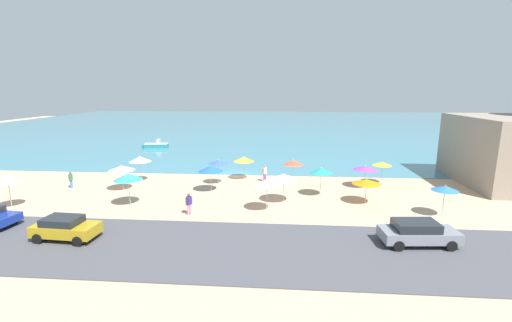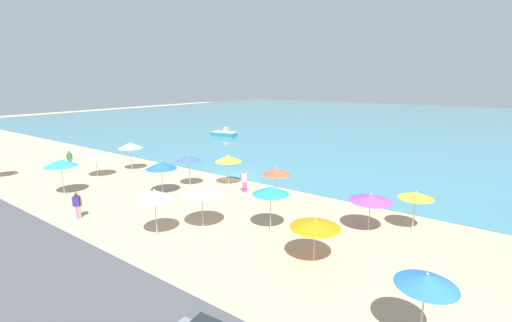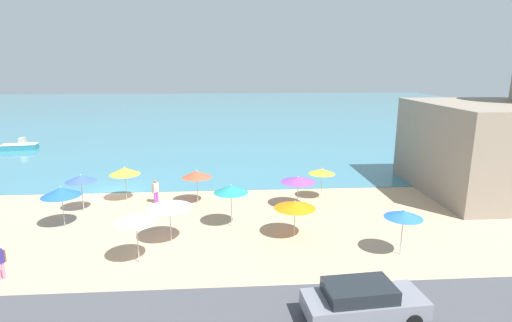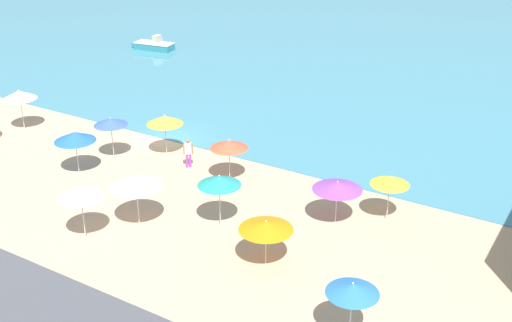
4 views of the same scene
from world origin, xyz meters
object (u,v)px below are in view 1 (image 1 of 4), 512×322
(beach_umbrella_10, at_px, (218,162))
(parked_car_1, at_px, (418,232))
(beach_umbrella_1, at_px, (8,179))
(beach_umbrella_2, at_px, (321,171))
(bather_1, at_px, (71,179))
(beach_umbrella_13, at_px, (365,168))
(skiff_nearshore, at_px, (156,145))
(beach_umbrella_9, at_px, (367,182))
(parked_car_3, at_px, (65,228))
(beach_umbrella_8, at_px, (140,159))
(beach_umbrella_11, at_px, (128,177))
(beach_umbrella_7, at_px, (122,168))
(bather_0, at_px, (265,173))
(beach_umbrella_3, at_px, (293,162))
(beach_umbrella_6, at_px, (244,159))
(beach_umbrella_5, at_px, (283,177))
(beach_umbrella_14, at_px, (382,164))
(beach_umbrella_0, at_px, (211,169))
(bather_2, at_px, (189,203))
(beach_umbrella_4, at_px, (445,188))
(beach_umbrella_12, at_px, (267,182))

(beach_umbrella_10, relative_size, parked_car_1, 0.54)
(beach_umbrella_1, height_order, beach_umbrella_2, beach_umbrella_1)
(beach_umbrella_10, relative_size, bather_1, 1.55)
(beach_umbrella_13, distance_m, skiff_nearshore, 35.39)
(beach_umbrella_9, height_order, parked_car_3, beach_umbrella_9)
(beach_umbrella_8, distance_m, beach_umbrella_11, 7.58)
(beach_umbrella_2, relative_size, bather_1, 1.61)
(beach_umbrella_7, bearing_deg, parked_car_1, -23.10)
(parked_car_1, bearing_deg, beach_umbrella_8, 150.08)
(beach_umbrella_1, height_order, beach_umbrella_7, beach_umbrella_1)
(beach_umbrella_8, relative_size, bather_0, 1.56)
(beach_umbrella_3, bearing_deg, beach_umbrella_6, 169.71)
(beach_umbrella_10, bearing_deg, beach_umbrella_5, -38.75)
(bather_1, bearing_deg, beach_umbrella_1, -103.59)
(beach_umbrella_6, height_order, beach_umbrella_14, beach_umbrella_6)
(beach_umbrella_2, bearing_deg, beach_umbrella_9, -25.83)
(beach_umbrella_11, bearing_deg, beach_umbrella_13, 18.43)
(beach_umbrella_0, bearing_deg, beach_umbrella_7, -177.90)
(beach_umbrella_1, xyz_separation_m, beach_umbrella_9, (28.80, 3.39, -0.50))
(beach_umbrella_13, xyz_separation_m, bather_2, (-15.07, -8.64, -0.98))
(beach_umbrella_1, relative_size, beach_umbrella_8, 1.00)
(beach_umbrella_6, xyz_separation_m, beach_umbrella_13, (12.07, -2.12, -0.26))
(beach_umbrella_2, height_order, beach_umbrella_5, beach_umbrella_2)
(beach_umbrella_4, xyz_separation_m, beach_umbrella_8, (-26.68, 7.93, 0.17))
(beach_umbrella_11, xyz_separation_m, parked_car_3, (-1.10, -6.82, -1.57))
(beach_umbrella_2, bearing_deg, bather_1, 178.34)
(parked_car_1, bearing_deg, beach_umbrella_13, 91.23)
(beach_umbrella_0, xyz_separation_m, beach_umbrella_10, (0.26, 2.55, 0.08))
(beach_umbrella_0, xyz_separation_m, beach_umbrella_13, (14.65, 2.48, -0.25))
(beach_umbrella_5, xyz_separation_m, beach_umbrella_7, (-15.14, 2.34, -0.05))
(beach_umbrella_7, relative_size, beach_umbrella_14, 1.07)
(parked_car_3, bearing_deg, beach_umbrella_0, 57.97)
(beach_umbrella_14, bearing_deg, beach_umbrella_13, -141.99)
(beach_umbrella_5, xyz_separation_m, skiff_nearshore, (-20.69, 25.89, -1.76))
(beach_umbrella_10, distance_m, parked_car_3, 15.60)
(beach_umbrella_4, height_order, beach_umbrella_14, beach_umbrella_4)
(bather_2, bearing_deg, beach_umbrella_14, 30.88)
(beach_umbrella_11, relative_size, beach_umbrella_12, 1.03)
(beach_umbrella_0, relative_size, bather_0, 1.46)
(beach_umbrella_2, bearing_deg, beach_umbrella_13, 34.42)
(beach_umbrella_5, distance_m, skiff_nearshore, 33.19)
(beach_umbrella_4, height_order, beach_umbrella_9, beach_umbrella_4)
(beach_umbrella_13, bearing_deg, beach_umbrella_1, -164.55)
(beach_umbrella_10, height_order, bather_1, beach_umbrella_10)
(beach_umbrella_0, xyz_separation_m, beach_umbrella_7, (-8.41, -0.31, -0.02))
(beach_umbrella_2, bearing_deg, beach_umbrella_0, 176.26)
(beach_umbrella_4, height_order, beach_umbrella_10, beach_umbrella_10)
(beach_umbrella_14, distance_m, parked_car_3, 28.16)
(beach_umbrella_2, relative_size, beach_umbrella_3, 1.09)
(beach_umbrella_13, bearing_deg, skiff_nearshore, 144.03)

